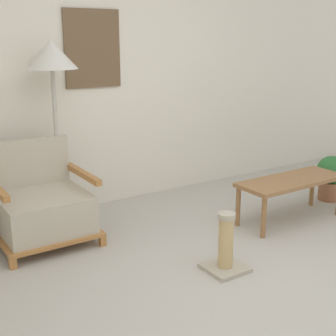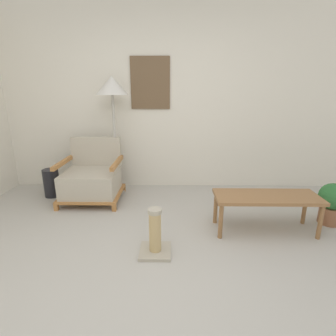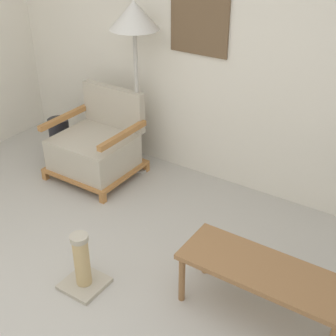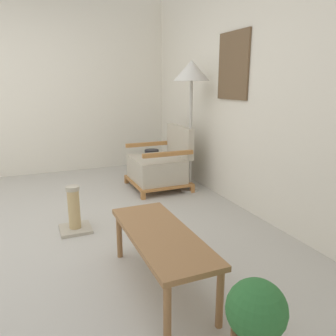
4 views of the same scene
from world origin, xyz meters
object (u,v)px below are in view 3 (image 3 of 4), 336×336
coffee_table (264,274)px  vase (60,136)px  scratching_post (82,267)px  floor_lamp (134,23)px  armchair (96,147)px

coffee_table → vase: 2.85m
coffee_table → scratching_post: scratching_post is taller
coffee_table → floor_lamp: bearing=148.1°
armchair → floor_lamp: 1.22m
floor_lamp → vase: (-0.89, -0.20, -1.25)m
scratching_post → coffee_table: bearing=20.6°
floor_lamp → scratching_post: floor_lamp is taller
coffee_table → vase: bearing=161.1°
vase → scratching_post: scratching_post is taller
armchair → scratching_post: (0.93, -1.23, -0.13)m
armchair → coffee_table: (2.07, -0.81, 0.06)m
vase → coffee_table: bearing=-18.9°
armchair → coffee_table: armchair is taller
floor_lamp → coffee_table: (1.80, -1.12, -1.09)m
floor_lamp → scratching_post: bearing=-67.0°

